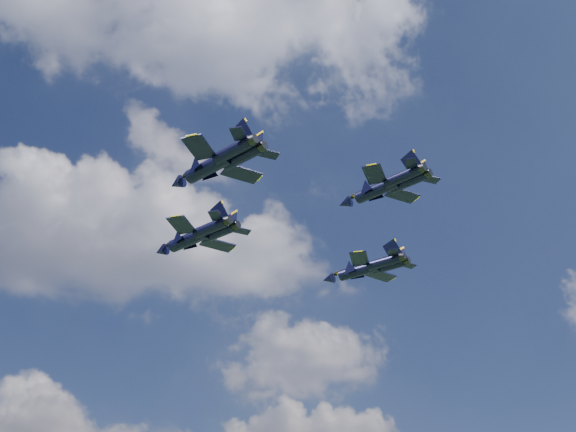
# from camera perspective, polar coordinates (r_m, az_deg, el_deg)

# --- Properties ---
(jet_lead) EXTENTS (14.74, 14.59, 3.99)m
(jet_lead) POSITION_cam_1_polar(r_m,az_deg,el_deg) (106.86, -7.99, -1.89)
(jet_lead) COLOR black
(jet_left) EXTENTS (13.63, 14.10, 3.77)m
(jet_left) POSITION_cam_1_polar(r_m,az_deg,el_deg) (87.64, -6.50, 3.78)
(jet_left) COLOR black
(jet_right) EXTENTS (13.77, 12.56, 3.59)m
(jet_right) POSITION_cam_1_polar(r_m,az_deg,el_deg) (109.32, 5.42, -4.34)
(jet_right) COLOR black
(jet_slot) EXTENTS (11.78, 12.27, 3.27)m
(jet_slot) POSITION_cam_1_polar(r_m,az_deg,el_deg) (89.87, 6.81, 1.99)
(jet_slot) COLOR black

